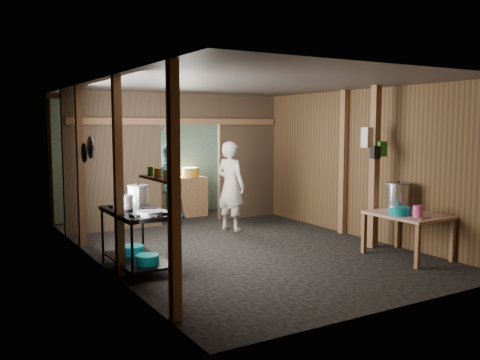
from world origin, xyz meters
TOP-DOWN VIEW (x-y plane):
  - floor at (0.00, 0.00)m, footprint 4.50×7.00m
  - ceiling at (0.00, 0.00)m, footprint 4.50×7.00m
  - wall_back at (0.00, 3.50)m, footprint 4.50×0.00m
  - wall_front at (0.00, -3.50)m, footprint 4.50×0.00m
  - wall_left at (-2.25, 0.00)m, footprint 0.00×7.00m
  - wall_right at (2.25, 0.00)m, footprint 0.00×7.00m
  - partition_left at (-1.32, 2.20)m, footprint 1.85×0.10m
  - partition_right at (1.57, 2.20)m, footprint 1.35×0.10m
  - partition_header at (0.25, 2.20)m, footprint 1.30×0.10m
  - turquoise_panel at (0.00, 3.44)m, footprint 4.40×0.06m
  - back_counter at (0.30, 2.95)m, footprint 1.20×0.50m
  - wall_clock at (0.25, 3.40)m, footprint 0.20×0.03m
  - post_left_a at (-2.18, -2.60)m, footprint 0.10×0.12m
  - post_left_b at (-2.18, -0.80)m, footprint 0.10×0.12m
  - post_left_c at (-2.18, 1.20)m, footprint 0.10×0.12m
  - post_right at (2.18, -0.20)m, footprint 0.10×0.12m
  - post_free at (1.85, -1.30)m, footprint 0.12×0.12m
  - cross_beam at (0.00, 2.15)m, footprint 4.40×0.12m
  - pan_lid_big at (-2.21, 0.40)m, footprint 0.03×0.34m
  - pan_lid_small at (-2.21, 0.80)m, footprint 0.03×0.30m
  - wall_shelf at (-2.15, -2.10)m, footprint 0.14×0.80m
  - jar_white at (-2.15, -2.35)m, footprint 0.07×0.07m
  - jar_yellow at (-2.15, -2.10)m, footprint 0.08×0.08m
  - jar_green at (-2.15, -1.88)m, footprint 0.06×0.06m
  - bag_white at (1.80, -1.22)m, footprint 0.22×0.15m
  - bag_green at (1.92, -1.36)m, footprint 0.16×0.12m
  - bag_black at (1.78, -1.38)m, footprint 0.14×0.10m
  - gas_range at (-1.88, -0.65)m, footprint 0.72×1.40m
  - prep_table at (1.83, -2.02)m, footprint 0.81×1.12m
  - stove_pot_large at (-1.71, -0.20)m, footprint 0.40×0.40m
  - stove_pot_med at (-2.05, -0.59)m, footprint 0.34×0.34m
  - frying_pan at (-1.88, -1.11)m, footprint 0.43×0.61m
  - blue_tub_front at (-1.88, -1.00)m, footprint 0.31×0.31m
  - blue_tub_back at (-1.88, -0.41)m, footprint 0.32×0.32m
  - stock_pot at (1.98, -1.69)m, footprint 0.46×0.46m
  - wash_basin at (1.64, -2.04)m, footprint 0.33×0.33m
  - pink_bucket at (1.73, -2.30)m, footprint 0.18×0.18m
  - knife at (1.71, -2.45)m, footprint 0.30×0.09m
  - yellow_tub at (0.61, 2.95)m, footprint 0.37×0.37m
  - red_cup at (-0.07, 2.95)m, footprint 0.12×0.12m
  - cook at (0.56, 1.09)m, footprint 0.59×0.71m
  - worker_back at (0.02, 2.86)m, footprint 0.87×0.74m

SIDE VIEW (x-z plane):
  - floor at x=0.00m, z-range 0.00..0.00m
  - blue_tub_front at x=-1.88m, z-range 0.16..0.29m
  - blue_tub_back at x=-1.88m, z-range 0.16..0.29m
  - prep_table at x=1.83m, z-range 0.00..0.66m
  - gas_range at x=-1.88m, z-range 0.00..0.83m
  - back_counter at x=0.30m, z-range 0.00..0.85m
  - knife at x=1.71m, z-range 0.66..0.67m
  - wash_basin at x=1.64m, z-range 0.66..0.78m
  - pink_bucket at x=1.73m, z-range 0.66..0.83m
  - worker_back at x=0.02m, z-range 0.00..1.57m
  - cook at x=0.56m, z-range 0.00..1.68m
  - frying_pan at x=-1.88m, z-range 0.82..0.89m
  - stock_pot at x=1.98m, z-range 0.64..1.09m
  - red_cup at x=-0.07m, z-range 0.85..1.00m
  - stove_pot_med at x=-2.05m, z-range 0.81..1.04m
  - yellow_tub at x=0.61m, z-range 0.85..1.05m
  - stove_pot_large at x=-1.71m, z-range 0.81..1.12m
  - turquoise_panel at x=0.00m, z-range 0.00..2.50m
  - wall_back at x=0.00m, z-range 0.00..2.60m
  - wall_front at x=0.00m, z-range 0.00..2.60m
  - wall_left at x=-2.25m, z-range 0.00..2.60m
  - wall_right at x=2.25m, z-range 0.00..2.60m
  - partition_left at x=-1.32m, z-range 0.00..2.60m
  - partition_right at x=1.57m, z-range 0.00..2.60m
  - post_left_a at x=-2.18m, z-range 0.00..2.60m
  - post_left_b at x=-2.18m, z-range 0.00..2.60m
  - post_left_c at x=-2.18m, z-range 0.00..2.60m
  - post_right at x=2.18m, z-range 0.00..2.60m
  - post_free at x=1.85m, z-range 0.00..2.60m
  - wall_shelf at x=-2.15m, z-range 1.39..1.41m
  - jar_white at x=-2.15m, z-range 1.42..1.52m
  - jar_yellow at x=-2.15m, z-range 1.42..1.52m
  - jar_green at x=-2.15m, z-range 1.42..1.52m
  - pan_lid_small at x=-2.21m, z-range 1.40..1.70m
  - bag_black at x=1.78m, z-range 1.45..1.65m
  - bag_green at x=1.92m, z-range 1.48..1.72m
  - pan_lid_big at x=-2.21m, z-range 1.48..1.82m
  - bag_white at x=1.80m, z-range 1.62..1.94m
  - wall_clock at x=0.25m, z-range 1.80..2.00m
  - cross_beam at x=0.00m, z-range 1.99..2.11m
  - partition_header at x=0.25m, z-range 2.00..2.60m
  - ceiling at x=0.00m, z-range 2.60..2.60m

